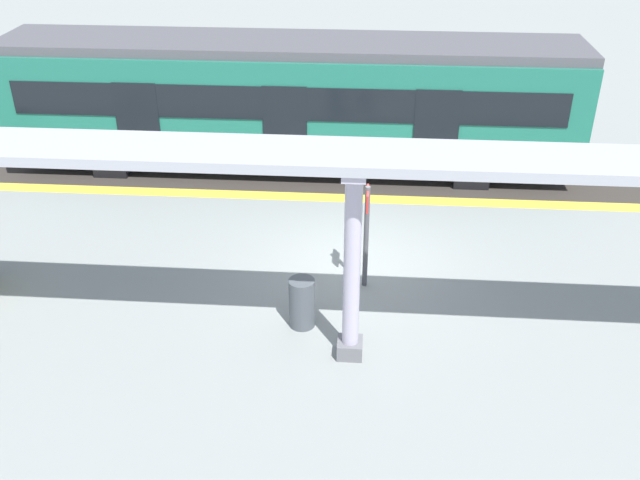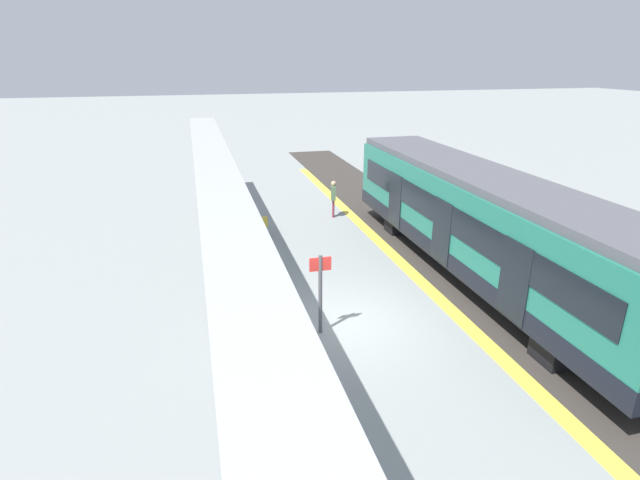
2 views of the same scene
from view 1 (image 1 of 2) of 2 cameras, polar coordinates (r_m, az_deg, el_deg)
The scene contains 8 objects.
ground_plane at distance 14.91m, azimuth 2.45°, elevation -2.06°, with size 176.00×176.00×0.00m, color gray.
tactile_edge_strip at distance 17.70m, azimuth 2.84°, elevation 3.40°, with size 0.46×38.66×0.01m, color yellow.
trackbed at distance 19.35m, azimuth 3.02°, elevation 5.79°, with size 3.20×50.66×0.01m, color #38332D.
train_near_carriage at distance 18.80m, azimuth -2.40°, elevation 11.06°, with size 2.65×14.89×3.48m.
canopy_pillar_second at distance 11.40m, azimuth 2.62°, elevation -1.98°, with size 1.10×0.44×3.67m.
canopy_beam at distance 10.54m, azimuth 1.76°, elevation 6.83°, with size 1.20×30.67×0.16m, color #A8AAB2.
trash_bin at distance 12.88m, azimuth -1.48°, elevation -5.13°, with size 0.48×0.48×0.98m, color #4A5056.
platform_info_sign at distance 13.60m, azimuth 3.80°, elevation 1.02°, with size 0.56×0.10×2.20m.
Camera 1 is at (12.67, 0.31, 7.86)m, focal length 39.40 mm.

